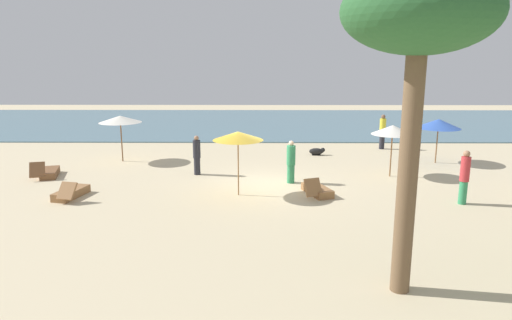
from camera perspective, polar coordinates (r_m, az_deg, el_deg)
name	(u,v)px	position (r m, az deg, el deg)	size (l,w,h in m)	color
ground_plane	(266,186)	(17.88, 1.19, -3.20)	(60.00, 60.00, 0.00)	beige
ocean_water	(263,123)	(34.54, 0.84, 4.59)	(48.00, 16.00, 0.06)	slate
umbrella_1	(238,136)	(16.27, -2.22, 2.97)	(1.79, 1.79, 2.31)	olive
umbrella_2	(120,119)	(22.60, -16.33, 4.83)	(1.97, 1.97, 2.17)	brown
umbrella_3	(439,124)	(22.96, 21.50, 4.17)	(2.00, 2.00, 2.06)	brown
umbrella_4	(393,130)	(19.70, 16.43, 3.57)	(1.72, 1.72, 2.14)	brown
lounger_0	(71,193)	(17.66, -21.79, -3.77)	(0.94, 1.77, 0.70)	olive
lounger_1	(317,190)	(16.88, 7.47, -3.67)	(1.10, 1.74, 0.74)	olive
lounger_2	(49,173)	(21.04, -24.10, -1.41)	(1.01, 1.75, 0.73)	brown
person_0	(197,155)	(19.56, -7.28, 0.62)	(0.41, 0.41, 1.66)	#26262D
person_1	(291,162)	(18.17, 4.31, -0.23)	(0.48, 0.48, 1.68)	#338C59
person_2	(464,177)	(17.00, 24.22, -1.89)	(0.31, 0.31, 1.84)	#338C59
person_3	(382,131)	(25.69, 15.26, 3.40)	(0.42, 0.42, 1.85)	#26262D
palm_1	(419,21)	(9.61, 19.39, 15.84)	(2.98, 2.98, 6.53)	brown
dog	(317,151)	(23.55, 7.51, 1.06)	(0.81, 0.37, 0.37)	black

